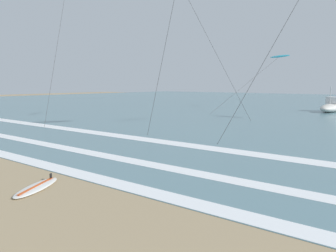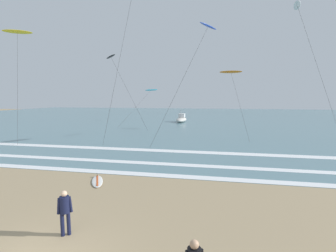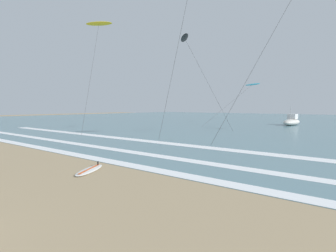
# 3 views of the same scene
# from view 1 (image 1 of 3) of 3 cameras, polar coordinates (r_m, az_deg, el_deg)

# --- Properties ---
(wave_foam_shoreline) EXTENTS (50.72, 0.73, 0.01)m
(wave_foam_shoreline) POSITION_cam_1_polar(r_m,az_deg,el_deg) (11.60, -11.12, -8.54)
(wave_foam_shoreline) COLOR white
(wave_foam_shoreline) RESTS_ON ocean_surface
(wave_foam_mid_break) EXTENTS (57.23, 0.76, 0.01)m
(wave_foam_mid_break) POSITION_cam_1_polar(r_m,az_deg,el_deg) (12.52, 1.98, -7.24)
(wave_foam_mid_break) COLOR white
(wave_foam_mid_break) RESTS_ON ocean_surface
(wave_foam_outer_break) EXTENTS (58.06, 1.07, 0.01)m
(wave_foam_outer_break) POSITION_cam_1_polar(r_m,az_deg,el_deg) (15.69, 13.83, -4.49)
(wave_foam_outer_break) COLOR white
(wave_foam_outer_break) RESTS_ON ocean_surface
(surfboard_left_pile) EXTENTS (1.49, 2.14, 0.25)m
(surfboard_left_pile) POSITION_cam_1_polar(r_m,az_deg,el_deg) (11.14, -20.74, -9.36)
(surfboard_left_pile) COLOR silver
(surfboard_left_pile) RESTS_ON ground
(kite_cyan_distant_high) EXTENTS (4.07, 12.59, 6.39)m
(kite_cyan_distant_high) POSITION_cam_1_polar(r_m,az_deg,el_deg) (43.60, 17.79, 10.78)
(kite_cyan_distant_high) COLOR #23A8C6
(kite_cyan_distant_high) RESTS_ON ground
(offshore_boat) EXTENTS (1.94, 5.27, 2.70)m
(offshore_boat) POSITION_cam_1_polar(r_m,az_deg,el_deg) (40.81, 25.24, 2.87)
(offshore_boat) COLOR beige
(offshore_boat) RESTS_ON ground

